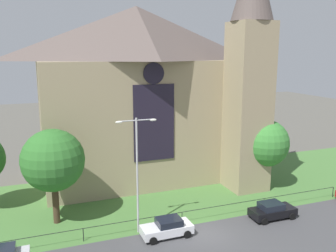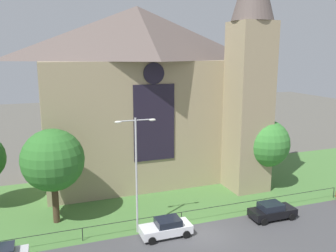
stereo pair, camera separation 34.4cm
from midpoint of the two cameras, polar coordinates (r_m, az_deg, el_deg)
name	(u,v)px [view 2 (the right image)]	position (r m, az deg, el deg)	size (l,w,h in m)	color
ground	(166,192)	(39.80, -0.07, -10.37)	(160.00, 160.00, 0.00)	#56544C
road_asphalt	(218,246)	(29.92, 8.23, -18.34)	(120.00, 8.00, 0.01)	#424244
grass_verge	(173,199)	(38.07, 0.98, -11.42)	(120.00, 20.00, 0.01)	#477538
church_building	(146,93)	(42.32, -3.26, 5.31)	(23.20, 16.20, 26.00)	tan
iron_railing	(181,213)	(32.58, 2.45, -13.66)	(34.30, 0.07, 1.13)	black
tree_left_near	(53,160)	(32.69, -17.48, -5.19)	(5.43, 5.43, 8.49)	#423021
tree_right_near	(266,144)	(40.75, 15.43, -2.70)	(5.20, 5.20, 7.75)	brown
streetlamp_near	(136,163)	(29.42, -4.71, -5.83)	(3.37, 0.26, 9.80)	#B2B2B7
parked_car_white	(166,228)	(30.74, 0.05, -15.78)	(4.21, 2.04, 1.51)	silver
parked_car_black	(272,211)	(34.95, 16.41, -12.76)	(4.22, 2.06, 1.51)	black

